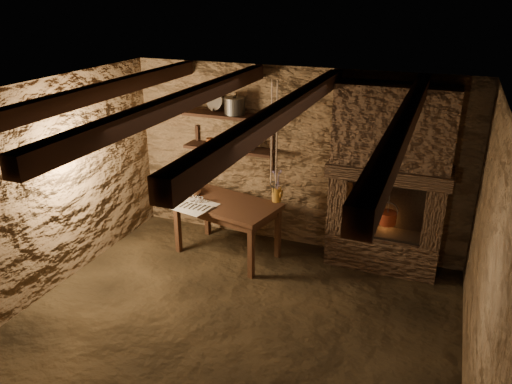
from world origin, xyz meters
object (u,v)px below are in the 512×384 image
at_px(wooden_bowl, 189,191).
at_px(red_pot, 387,217).
at_px(work_table, 227,227).
at_px(iron_stockpot, 235,107).
at_px(stoneware_jug, 277,188).

bearing_deg(wooden_bowl, red_pot, 6.81).
relative_size(work_table, red_pot, 2.66).
bearing_deg(iron_stockpot, red_pot, -3.34).
bearing_deg(red_pot, stoneware_jug, -175.41).
distance_m(stoneware_jug, wooden_bowl, 1.19).
height_order(work_table, red_pot, red_pot).
distance_m(work_table, iron_stockpot, 1.55).
relative_size(stoneware_jug, red_pot, 0.79).
bearing_deg(stoneware_jug, wooden_bowl, -172.80).
relative_size(wooden_bowl, red_pot, 0.58).
relative_size(work_table, iron_stockpot, 5.40).
distance_m(wooden_bowl, red_pot, 2.57).
height_order(stoneware_jug, iron_stockpot, iron_stockpot).
relative_size(work_table, stoneware_jug, 3.38).
height_order(work_table, stoneware_jug, stoneware_jug).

